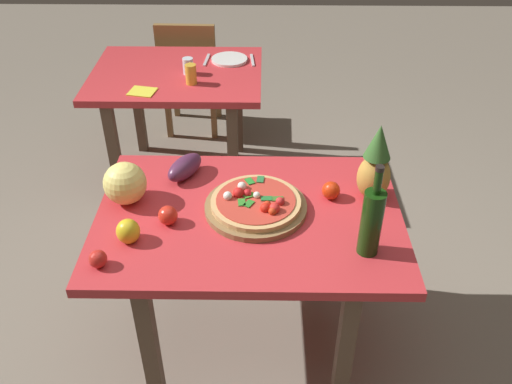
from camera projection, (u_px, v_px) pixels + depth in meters
name	position (u px, v px, depth m)	size (l,w,h in m)	color
ground_plane	(250.00, 338.00, 2.57)	(10.00, 10.00, 0.00)	gray
display_table	(249.00, 232.00, 2.19)	(1.19, 0.83, 0.75)	brown
background_table	(178.00, 89.00, 3.28)	(1.00, 0.78, 0.75)	brown
dining_chair	(190.00, 71.00, 3.87)	(0.41, 0.41, 0.85)	olive
pizza_board	(256.00, 207.00, 2.14)	(0.40, 0.40, 0.03)	olive
pizza	(256.00, 202.00, 2.12)	(0.35, 0.35, 0.06)	tan
wine_bottle	(372.00, 221.00, 1.88)	(0.08, 0.08, 0.36)	#13350C
pineapple_left	(375.00, 166.00, 2.14)	(0.13, 0.13, 0.33)	#BB8C3A
melon	(125.00, 183.00, 2.15)	(0.17, 0.17, 0.17)	#EFDD73
bell_pepper	(128.00, 231.00, 1.98)	(0.09, 0.09, 0.10)	gold
eggplant	(185.00, 167.00, 2.31)	(0.20, 0.09, 0.09)	#502544
tomato_by_bottle	(331.00, 190.00, 2.19)	(0.07, 0.07, 0.07)	red
tomato_near_board	(98.00, 259.00, 1.88)	(0.06, 0.06, 0.06)	red
tomato_at_corner	(168.00, 215.00, 2.06)	(0.07, 0.07, 0.07)	red
drinking_glass_juice	(191.00, 74.00, 3.05)	(0.06, 0.06, 0.11)	gold
drinking_glass_water	(188.00, 66.00, 3.16)	(0.06, 0.06, 0.09)	silver
dinner_plate	(229.00, 59.00, 3.34)	(0.22, 0.22, 0.02)	white
fork_utensil	(207.00, 60.00, 3.35)	(0.02, 0.18, 0.01)	silver
knife_utensil	(252.00, 60.00, 3.34)	(0.02, 0.18, 0.01)	silver
napkin_folded	(142.00, 92.00, 2.99)	(0.14, 0.12, 0.01)	yellow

